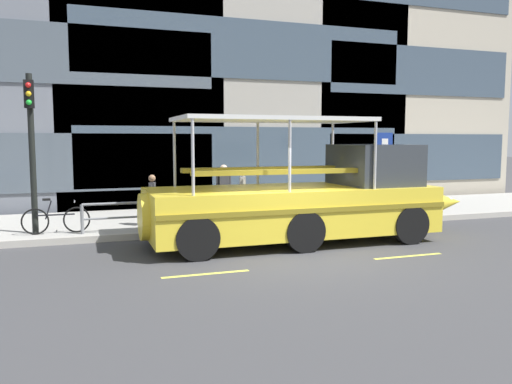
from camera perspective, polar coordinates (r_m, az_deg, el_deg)
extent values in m
plane|color=#3D3D3F|center=(12.06, 4.50, -7.03)|extent=(120.00, 120.00, 0.00)
cube|color=#A8A59E|center=(17.23, -3.00, -2.82)|extent=(32.00, 4.80, 0.18)
cube|color=#B2ADA3|center=(14.88, -0.32, -4.19)|extent=(32.00, 0.18, 0.18)
cube|color=#DBD64C|center=(10.40, -5.61, -9.12)|extent=(1.80, 0.12, 0.01)
cube|color=#DBD64C|center=(12.40, 16.66, -6.89)|extent=(1.80, 0.12, 0.01)
cube|color=#4C5660|center=(19.16, -21.83, 3.04)|extent=(11.47, 0.06, 2.07)
cube|color=#4C5660|center=(19.38, -22.27, 14.22)|extent=(11.47, 0.06, 2.07)
cube|color=#3D4C5B|center=(20.18, -0.65, 4.08)|extent=(13.25, 0.06, 2.27)
cube|color=#3D4C5B|center=(20.47, -0.67, 15.69)|extent=(13.25, 0.06, 2.27)
cube|color=#3D4C5B|center=(24.00, 17.97, 3.69)|extent=(9.12, 0.06, 2.09)
cube|color=#3D4C5B|center=(24.18, 18.26, 12.72)|extent=(9.12, 0.06, 2.09)
cylinder|color=gray|center=(15.29, 1.58, -0.60)|extent=(10.72, 0.07, 0.07)
cylinder|color=gray|center=(15.34, 1.58, -2.06)|extent=(10.72, 0.06, 0.06)
cylinder|color=gray|center=(14.36, -18.88, -2.92)|extent=(0.09, 0.09, 0.79)
cylinder|color=gray|center=(14.48, -11.78, -2.66)|extent=(0.09, 0.09, 0.79)
cylinder|color=gray|center=(14.81, -4.91, -2.37)|extent=(0.09, 0.09, 0.79)
cylinder|color=gray|center=(15.34, 1.58, -2.06)|extent=(0.09, 0.09, 0.79)
cylinder|color=gray|center=(16.06, 7.56, -1.76)|extent=(0.09, 0.09, 0.79)
cylinder|color=gray|center=(16.93, 12.97, -1.46)|extent=(0.09, 0.09, 0.79)
cylinder|color=gray|center=(17.94, 17.81, -1.19)|extent=(0.09, 0.09, 0.79)
cylinder|color=black|center=(14.81, -23.75, 3.86)|extent=(0.16, 0.16, 4.24)
cube|color=black|center=(14.65, -24.07, 9.97)|extent=(0.24, 0.20, 0.72)
sphere|color=red|center=(14.56, -24.14, 10.87)|extent=(0.14, 0.14, 0.14)
sphere|color=gold|center=(14.54, -24.10, 10.01)|extent=(0.14, 0.14, 0.14)
sphere|color=green|center=(14.53, -24.07, 9.14)|extent=(0.14, 0.14, 0.14)
cylinder|color=#4C4F54|center=(17.82, 14.02, 1.99)|extent=(0.08, 0.08, 2.72)
cube|color=navy|center=(17.74, 14.19, 5.23)|extent=(0.60, 0.04, 0.76)
cube|color=white|center=(17.73, 14.23, 5.23)|extent=(0.24, 0.01, 0.36)
torus|color=black|center=(14.65, -19.42, -2.93)|extent=(0.70, 0.04, 0.70)
torus|color=black|center=(14.69, -23.48, -3.06)|extent=(0.70, 0.04, 0.70)
cylinder|color=black|center=(14.64, -21.48, -2.39)|extent=(0.95, 0.04, 0.04)
cylinder|color=black|center=(14.63, -22.20, -1.87)|extent=(0.19, 0.04, 0.51)
cube|color=black|center=(14.60, -22.40, -0.78)|extent=(0.20, 0.08, 0.06)
cylinder|color=#A5A5AA|center=(14.58, -19.64, -1.00)|extent=(0.03, 0.46, 0.03)
cube|color=yellow|center=(13.36, 4.08, -1.99)|extent=(7.47, 2.57, 1.18)
cone|color=yellow|center=(15.72, 19.58, -1.13)|extent=(1.68, 1.12, 1.12)
cylinder|color=yellow|center=(12.38, -12.03, -2.72)|extent=(0.37, 1.12, 1.12)
cube|color=olive|center=(12.16, 6.51, -2.08)|extent=(7.47, 0.04, 0.12)
sphere|color=white|center=(15.98, 20.77, -0.88)|extent=(0.22, 0.22, 0.22)
cube|color=#33383D|center=(14.38, 13.04, 3.01)|extent=(1.87, 2.16, 1.10)
cube|color=silver|center=(13.03, 1.87, 8.12)|extent=(4.85, 2.37, 0.10)
cylinder|color=#B2B2B7|center=(15.01, 8.56, 4.34)|extent=(0.07, 0.07, 1.69)
cylinder|color=#B2B2B7|center=(13.05, 13.19, 4.03)|extent=(0.07, 0.07, 1.69)
cylinder|color=#B2B2B7|center=(14.09, 0.20, 4.31)|extent=(0.07, 0.07, 1.69)
cylinder|color=#B2B2B7|center=(11.98, 3.80, 4.02)|extent=(0.07, 0.07, 1.69)
cylinder|color=#B2B2B7|center=(13.50, -9.11, 4.16)|extent=(0.07, 0.07, 1.69)
cylinder|color=#B2B2B7|center=(11.28, -7.08, 3.88)|extent=(0.07, 0.07, 1.69)
cube|color=olive|center=(13.62, 0.91, 2.58)|extent=(4.47, 0.28, 0.12)
cube|color=olive|center=(12.47, 2.87, 2.28)|extent=(4.47, 0.28, 0.12)
cylinder|color=black|center=(15.72, 11.77, -2.26)|extent=(1.00, 0.28, 1.00)
cylinder|color=black|center=(13.77, 16.84, -3.53)|extent=(1.00, 0.28, 1.00)
cylinder|color=black|center=(14.42, 1.53, -2.86)|extent=(1.00, 0.28, 1.00)
cylinder|color=black|center=(12.27, 5.45, -4.43)|extent=(1.00, 0.28, 1.00)
cylinder|color=black|center=(13.73, -8.75, -3.37)|extent=(1.00, 0.28, 1.00)
cylinder|color=black|center=(11.45, -6.58, -5.19)|extent=(1.00, 0.28, 1.00)
cylinder|color=#47423D|center=(17.25, 10.41, -1.23)|extent=(0.10, 0.10, 0.81)
cylinder|color=#47423D|center=(17.13, 10.06, -1.27)|extent=(0.10, 0.10, 0.81)
cube|color=#236B47|center=(17.12, 10.28, 1.06)|extent=(0.35, 0.27, 0.58)
cylinder|color=#236B47|center=(17.28, 10.70, 0.99)|extent=(0.07, 0.07, 0.52)
cylinder|color=#236B47|center=(16.97, 9.84, 0.92)|extent=(0.07, 0.07, 0.52)
sphere|color=beige|center=(17.09, 10.30, 2.47)|extent=(0.22, 0.22, 0.22)
cylinder|color=#1E2338|center=(15.92, -1.47, -1.75)|extent=(0.10, 0.10, 0.80)
cylinder|color=#1E2338|center=(16.08, -1.53, -1.68)|extent=(0.10, 0.10, 0.80)
cube|color=#B7B2A8|center=(15.93, -1.50, 0.71)|extent=(0.23, 0.33, 0.56)
cylinder|color=#B7B2A8|center=(15.73, -1.43, 0.54)|extent=(0.07, 0.07, 0.51)
cylinder|color=#B7B2A8|center=(16.12, -1.57, 0.67)|extent=(0.07, 0.07, 0.51)
sphere|color=beige|center=(15.89, -1.51, 2.19)|extent=(0.22, 0.22, 0.22)
cylinder|color=#1E2338|center=(16.20, -3.90, -1.52)|extent=(0.11, 0.11, 0.86)
cylinder|color=#1E2338|center=(16.26, -3.34, -1.49)|extent=(0.11, 0.11, 0.86)
cube|color=#38383D|center=(16.15, -3.64, 1.07)|extent=(0.34, 0.21, 0.61)
cylinder|color=#38383D|center=(16.08, -4.35, 0.94)|extent=(0.07, 0.07, 0.55)
cylinder|color=#38383D|center=(16.23, -2.93, 0.99)|extent=(0.07, 0.07, 0.55)
sphere|color=beige|center=(16.12, -3.65, 2.65)|extent=(0.24, 0.24, 0.24)
cylinder|color=#1E2338|center=(15.31, -11.44, -2.27)|extent=(0.09, 0.09, 0.74)
cylinder|color=#1E2338|center=(15.16, -11.52, -2.35)|extent=(0.09, 0.09, 0.74)
cube|color=#38383D|center=(15.16, -11.53, 0.07)|extent=(0.24, 0.31, 0.53)
cylinder|color=#38383D|center=(15.34, -11.42, 0.04)|extent=(0.06, 0.06, 0.47)
cylinder|color=#38383D|center=(14.98, -11.64, -0.10)|extent=(0.06, 0.06, 0.47)
sphere|color=#936B4C|center=(15.13, -11.56, 1.52)|extent=(0.20, 0.20, 0.20)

